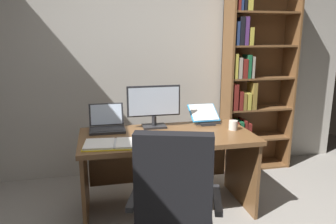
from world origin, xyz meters
TOP-DOWN VIEW (x-y plane):
  - wall_back at (0.00, 1.94)m, footprint 4.62×0.12m
  - desk at (-0.17, 0.99)m, footprint 1.53×0.75m
  - bookshelf at (1.01, 1.71)m, footprint 0.82×0.31m
  - office_chair at (-0.30, 0.11)m, footprint 0.70×0.61m
  - monitor at (-0.24, 1.17)m, footprint 0.51×0.16m
  - laptop at (-0.68, 1.17)m, footprint 0.32×0.30m
  - keyboard at (-0.24, 0.77)m, footprint 0.42×0.15m
  - computer_mouse at (0.06, 0.77)m, footprint 0.06×0.10m
  - reading_stand_with_book at (0.28, 1.24)m, footprint 0.28×0.29m
  - open_binder at (-0.64, 0.72)m, footprint 0.52×0.31m
  - notepad at (-0.39, 0.87)m, footprint 0.17×0.22m
  - pen at (-0.37, 0.87)m, footprint 0.14×0.01m
  - coffee_mug at (0.46, 0.92)m, footprint 0.08×0.08m

SIDE VIEW (x-z plane):
  - office_chair at x=-0.30m, z-range -0.08..0.95m
  - desk at x=-0.17m, z-range 0.16..0.90m
  - notepad at x=-0.39m, z-range 0.74..0.75m
  - open_binder at x=-0.64m, z-range 0.74..0.76m
  - keyboard at x=-0.24m, z-range 0.74..0.76m
  - pen at x=-0.37m, z-range 0.75..0.75m
  - computer_mouse at x=0.06m, z-range 0.74..0.78m
  - coffee_mug at x=0.46m, z-range 0.74..0.82m
  - laptop at x=-0.68m, z-range 0.67..0.90m
  - reading_stand_with_book at x=0.28m, z-range 0.74..0.90m
  - monitor at x=-0.24m, z-range 0.74..1.14m
  - bookshelf at x=1.01m, z-range -0.03..2.19m
  - wall_back at x=0.00m, z-range 0.00..2.71m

